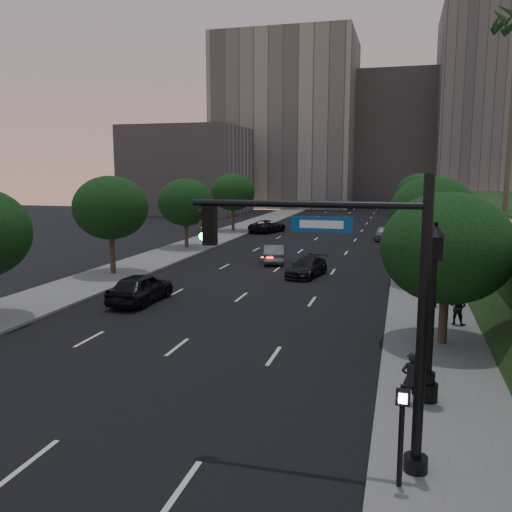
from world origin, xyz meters
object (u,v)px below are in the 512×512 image
(traffic_signal_mast, at_px, (372,321))
(sedan_far_right, at_px, (383,233))
(street_lamp, at_px, (431,321))
(sedan_mid_left, at_px, (274,254))
(pedestrian_b, at_px, (458,307))
(pedestrian_c, at_px, (434,291))
(sedan_near_right, at_px, (307,267))
(sedan_far_left, at_px, (268,226))
(pedestrian_a, at_px, (411,378))
(sedan_near_left, at_px, (141,288))

(traffic_signal_mast, distance_m, sedan_far_right, 44.12)
(street_lamp, xyz_separation_m, sedan_mid_left, (-10.40, 23.68, -1.93))
(sedan_far_right, relative_size, pedestrian_b, 2.62)
(pedestrian_c, bearing_deg, sedan_near_right, -49.66)
(sedan_far_left, xyz_separation_m, pedestrian_a, (15.26, -43.89, 0.24))
(sedan_mid_left, height_order, pedestrian_a, pedestrian_a)
(traffic_signal_mast, bearing_deg, sedan_far_left, 106.68)
(sedan_far_right, height_order, pedestrian_a, pedestrian_a)
(street_lamp, relative_size, sedan_far_right, 1.30)
(sedan_far_right, bearing_deg, sedan_far_left, 161.04)
(sedan_near_left, bearing_deg, sedan_far_right, -108.77)
(sedan_near_left, height_order, sedan_near_right, sedan_near_left)
(sedan_mid_left, relative_size, pedestrian_c, 2.66)
(street_lamp, height_order, sedan_near_left, street_lamp)
(sedan_mid_left, bearing_deg, sedan_near_right, 112.22)
(sedan_near_left, distance_m, pedestrian_a, 16.98)
(sedan_mid_left, height_order, sedan_far_left, sedan_far_left)
(sedan_far_left, relative_size, sedan_near_right, 1.18)
(street_lamp, height_order, pedestrian_a, street_lamp)
(pedestrian_c, bearing_deg, pedestrian_a, 76.01)
(sedan_near_right, bearing_deg, pedestrian_a, -60.34)
(street_lamp, height_order, sedan_near_right, street_lamp)
(pedestrian_a, bearing_deg, pedestrian_b, -125.67)
(sedan_far_right, bearing_deg, sedan_near_right, -104.79)
(street_lamp, bearing_deg, sedan_near_left, 146.68)
(sedan_near_right, xyz_separation_m, sedan_far_right, (4.22, 20.92, 0.10))
(traffic_signal_mast, relative_size, pedestrian_b, 4.24)
(sedan_far_left, bearing_deg, pedestrian_c, 136.49)
(pedestrian_b, bearing_deg, street_lamp, 107.65)
(sedan_near_left, relative_size, pedestrian_b, 2.90)
(sedan_near_left, distance_m, pedestrian_c, 15.37)
(sedan_mid_left, bearing_deg, sedan_far_right, -128.67)
(pedestrian_b, xyz_separation_m, pedestrian_c, (-0.87, 3.09, -0.02))
(traffic_signal_mast, bearing_deg, pedestrian_b, 76.47)
(sedan_far_left, relative_size, sedan_far_right, 1.20)
(sedan_mid_left, height_order, sedan_near_right, sedan_mid_left)
(street_lamp, xyz_separation_m, sedan_near_right, (-7.00, 18.96, -2.00))
(sedan_near_right, bearing_deg, sedan_far_right, 89.72)
(pedestrian_a, bearing_deg, street_lamp, -166.73)
(sedan_near_right, bearing_deg, pedestrian_b, -38.02)
(pedestrian_c, bearing_deg, traffic_signal_mast, 73.90)
(street_lamp, xyz_separation_m, pedestrian_b, (1.64, 8.97, -1.66))
(street_lamp, xyz_separation_m, sedan_near_left, (-14.37, 9.45, -1.82))
(sedan_far_left, bearing_deg, traffic_signal_mast, 125.40)
(traffic_signal_mast, xyz_separation_m, pedestrian_a, (0.99, 3.75, -2.72))
(sedan_far_right, xyz_separation_m, pedestrian_b, (4.42, -30.91, 0.24))
(pedestrian_a, height_order, pedestrian_b, pedestrian_b)
(traffic_signal_mast, relative_size, pedestrian_c, 4.35)
(sedan_far_right, bearing_deg, traffic_signal_mast, -91.73)
(sedan_mid_left, bearing_deg, pedestrian_b, 115.79)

